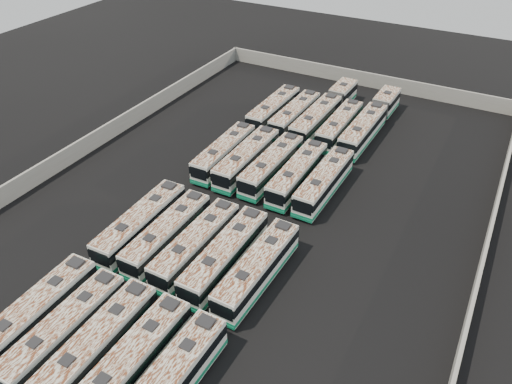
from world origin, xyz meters
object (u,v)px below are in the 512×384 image
object	(u,v)px
bus_back_far_right	(371,120)
bus_midback_far_left	(224,153)
bus_front_center	(97,346)
bus_midback_right	(297,174)
bus_midfront_right	(225,256)
bus_back_right	(339,126)
bus_midback_center	(272,165)
bus_midfront_far_right	(257,269)
bus_midfront_center	(196,245)
bus_front_left	(65,331)
bus_midback_left	(247,158)
bus_front_right	(131,364)
bus_midfront_left	(167,234)
bus_back_far_left	(274,110)
bus_back_center	(325,111)
bus_midback_far_right	(324,182)
bus_back_left	(295,115)
bus_midfront_far_left	(141,224)
bus_front_far_left	(35,314)

from	to	relation	value
bus_back_far_right	bus_midback_far_left	bearing A→B (deg)	-127.22
bus_front_center	bus_midback_right	distance (m)	27.24
bus_midfront_right	bus_back_right	size ratio (longest dim) A/B	1.04
bus_back_right	bus_midback_center	bearing A→B (deg)	-104.38
bus_midfront_far_right	bus_midback_far_left	xyz separation A→B (m)	(-12.36, 14.89, -0.01)
bus_midfront_center	bus_midback_center	xyz separation A→B (m)	(-0.07, 14.88, 0.01)
bus_front_left	bus_midback_left	bearing A→B (deg)	89.91
bus_front_right	bus_midback_right	size ratio (longest dim) A/B	1.00
bus_midback_far_left	bus_midback_left	distance (m)	2.97
bus_midback_right	bus_back_right	bearing A→B (deg)	89.65
bus_back_far_right	bus_midfront_center	bearing A→B (deg)	-100.50
bus_midfront_left	bus_back_far_left	bearing A→B (deg)	95.73
bus_back_center	bus_midback_left	bearing A→B (deg)	-100.62
bus_front_right	bus_midback_far_right	bearing A→B (deg)	83.38
bus_midfront_center	bus_back_center	xyz separation A→B (m)	(-0.00, 30.30, 0.04)
bus_front_left	bus_back_right	xyz separation A→B (m)	(6.24, 39.79, -0.00)
bus_front_center	bus_midback_right	xyz separation A→B (m)	(3.19, 27.06, -0.01)
bus_midfront_left	bus_back_left	distance (m)	27.36
bus_back_center	bus_midback_far_right	bearing A→B (deg)	-67.43
bus_front_right	bus_midfront_left	bearing A→B (deg)	116.52
bus_midfront_far_left	bus_midback_far_left	xyz separation A→B (m)	(-0.00, 14.83, -0.05)
bus_back_right	bus_back_center	bearing A→B (deg)	136.58
bus_front_center	bus_midback_far_left	size ratio (longest dim) A/B	1.02
bus_midback_far_left	bus_back_right	size ratio (longest dim) A/B	1.01
bus_front_right	bus_midback_left	distance (m)	27.85
bus_back_center	bus_back_right	world-z (taller)	bus_back_center
bus_midfront_right	bus_back_far_right	xyz separation A→B (m)	(3.17, 30.46, 0.01)
bus_front_right	bus_midback_far_left	bearing A→B (deg)	108.74
bus_front_far_left	bus_front_right	world-z (taller)	bus_front_right
bus_front_center	bus_midback_left	world-z (taller)	bus_midback_left
bus_midfront_right	bus_back_far_right	size ratio (longest dim) A/B	0.64
bus_front_right	bus_midfront_center	bearing A→B (deg)	103.77
bus_midback_left	bus_front_right	bearing A→B (deg)	-77.48
bus_back_right	bus_back_far_right	world-z (taller)	bus_back_far_right
bus_front_center	bus_midfront_center	bearing A→B (deg)	88.52
bus_midfront_far_left	bus_midback_center	bearing A→B (deg)	66.46
bus_midback_far_right	bus_midfront_far_right	bearing A→B (deg)	-89.17
bus_midback_center	bus_back_left	xyz separation A→B (m)	(-2.97, 12.47, -0.03)
bus_front_right	bus_midback_center	size ratio (longest dim) A/B	1.00
bus_midfront_right	bus_back_far_right	world-z (taller)	bus_back_far_right
bus_back_left	bus_midback_far_right	bearing A→B (deg)	-53.02
bus_midback_far_left	bus_midback_left	xyz separation A→B (m)	(2.97, 0.02, 0.06)
bus_midback_right	bus_back_center	xyz separation A→B (m)	(-3.11, 15.62, 0.03)
bus_front_right	bus_midback_far_left	size ratio (longest dim) A/B	1.02
bus_midback_far_left	bus_back_far_right	bearing A→B (deg)	50.58
bus_front_center	bus_front_left	bearing A→B (deg)	-179.86
bus_midfront_left	bus_midfront_right	world-z (taller)	bus_midfront_right
bus_front_center	bus_midfront_right	size ratio (longest dim) A/B	1.00
bus_midfront_left	bus_back_far_right	bearing A→B (deg)	72.40
bus_midfront_far_left	bus_midfront_center	xyz separation A→B (m)	(6.14, 0.05, -0.04)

